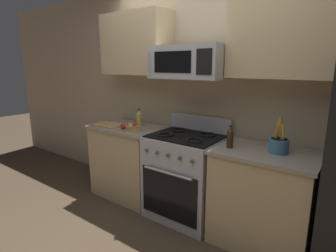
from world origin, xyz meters
name	(u,v)px	position (x,y,z in m)	size (l,w,h in m)	color
ground_plane	(143,248)	(0.00, 0.00, 0.00)	(16.00, 16.00, 0.00)	#473828
wall_back	(205,97)	(0.00, 1.10, 1.30)	(8.00, 0.10, 2.60)	tan
counter_left	(130,161)	(-0.85, 0.71, 0.46)	(0.91, 0.64, 0.91)	tan
range_oven	(186,175)	(0.00, 0.72, 0.47)	(0.76, 0.68, 1.09)	#B2B5BA
counter_right	(262,198)	(0.83, 0.71, 0.46)	(0.89, 0.64, 0.91)	tan
microwave	(189,62)	(0.00, 0.74, 1.68)	(0.78, 0.44, 0.33)	#B2B5BA
upper_cabinets_left	(136,44)	(-0.85, 0.88, 1.90)	(0.90, 0.34, 0.72)	tan
upper_cabinets_right	(283,35)	(0.84, 0.88, 1.90)	(0.88, 0.34, 0.72)	tan
utensil_crock	(279,145)	(0.93, 0.74, 0.98)	(0.17, 0.17, 0.33)	teal
fruit_basket	(133,127)	(-0.63, 0.57, 0.96)	(0.20, 0.20, 0.10)	#9E7A4C
apple_loose	(123,126)	(-0.79, 0.56, 0.94)	(0.07, 0.07, 0.07)	red
cutting_board	(108,125)	(-1.09, 0.59, 0.92)	(0.38, 0.26, 0.02)	tan
bottle_soy	(230,138)	(0.53, 0.62, 1.00)	(0.06, 0.06, 0.21)	#382314
bottle_oil	(139,118)	(-0.75, 0.80, 1.01)	(0.07, 0.07, 0.22)	gold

